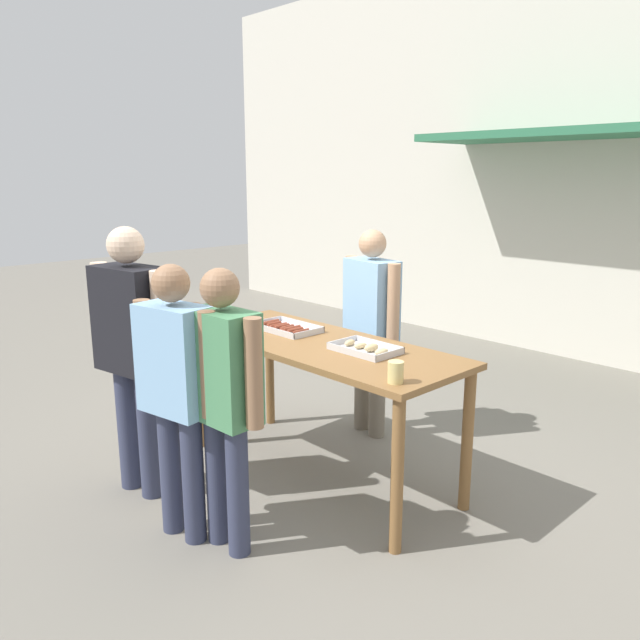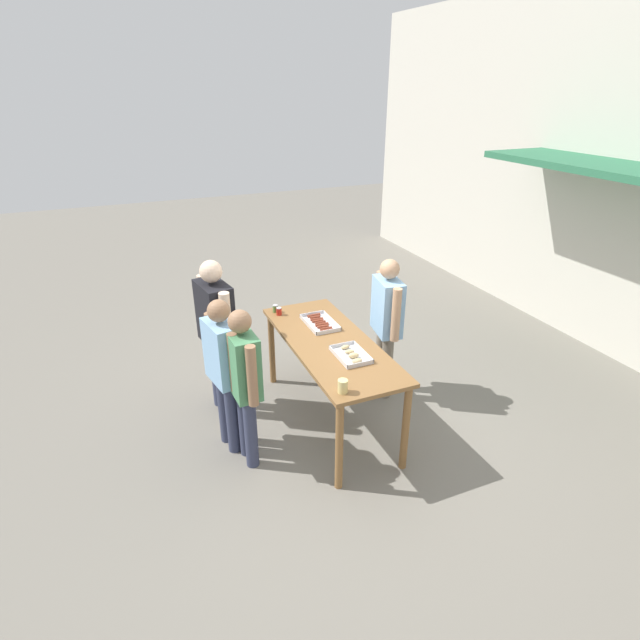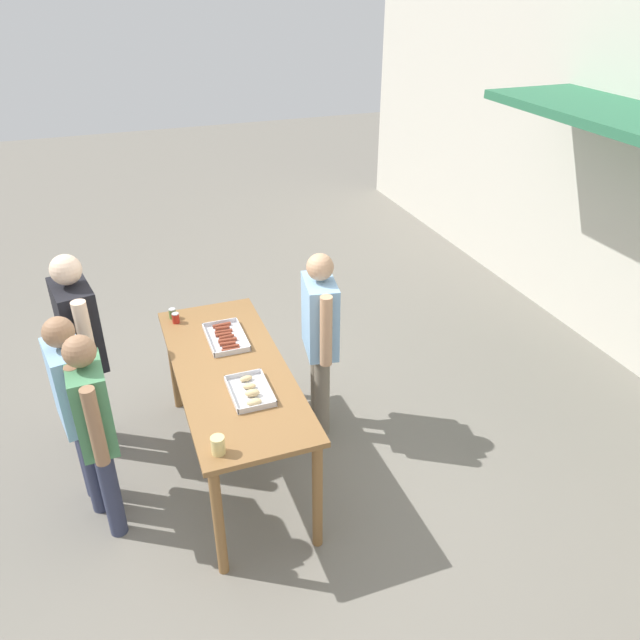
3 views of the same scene
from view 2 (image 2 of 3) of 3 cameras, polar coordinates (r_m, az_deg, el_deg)
name	(u,v)px [view 2 (image 2 of 3)]	position (r m, az deg, el deg)	size (l,w,h in m)	color
ground_plane	(330,419)	(5.46, 1.11, -11.20)	(24.00, 24.00, 0.00)	slate
serving_table	(330,352)	(5.01, 1.19, -3.68)	(2.02, 0.79, 0.94)	brown
food_tray_sausages	(320,323)	(5.30, -0.01, -0.34)	(0.47, 0.29, 0.04)	silver
food_tray_buns	(351,355)	(4.68, 3.60, -4.02)	(0.41, 0.27, 0.06)	silver
condiment_jar_mustard	(275,309)	(5.59, -5.12, 1.31)	(0.06, 0.06, 0.09)	#567A38
condiment_jar_ketchup	(279,311)	(5.52, -4.71, 1.00)	(0.06, 0.06, 0.09)	#B22319
beer_cup	(343,386)	(4.15, 2.62, -7.57)	(0.09, 0.09, 0.12)	#DBC67A
person_server_behind_table	(387,317)	(5.48, 7.63, 0.34)	(0.61, 0.30, 1.61)	#756B5B
person_customer_holding_hotdog	(216,326)	(5.21, -11.77, -0.67)	(0.66, 0.33, 1.71)	#333851
person_customer_with_cup	(244,376)	(4.47, -8.70, -6.33)	(0.58, 0.24, 1.56)	#333851
person_customer_waiting_in_line	(224,364)	(4.68, -10.95, -4.96)	(0.58, 0.30, 1.56)	#333851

